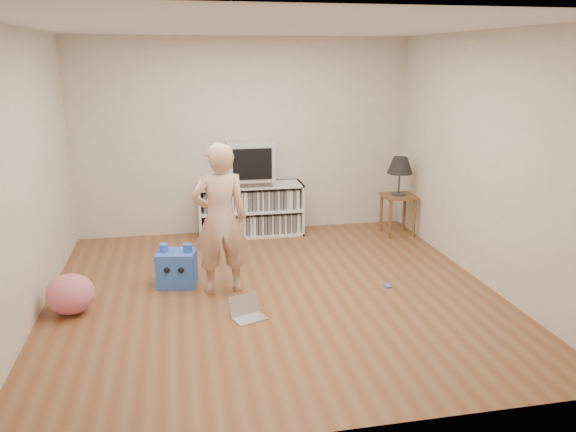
# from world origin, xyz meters

# --- Properties ---
(ground) EXTENTS (4.50, 4.50, 0.00)m
(ground) POSITION_xyz_m (0.00, 0.00, 0.00)
(ground) COLOR brown
(ground) RESTS_ON ground
(walls) EXTENTS (4.52, 4.52, 2.60)m
(walls) POSITION_xyz_m (0.00, 0.00, 1.30)
(walls) COLOR silver
(walls) RESTS_ON ground
(ceiling) EXTENTS (4.50, 4.50, 0.01)m
(ceiling) POSITION_xyz_m (0.00, 0.00, 2.60)
(ceiling) COLOR white
(ceiling) RESTS_ON walls
(media_unit) EXTENTS (1.40, 0.45, 0.70)m
(media_unit) POSITION_xyz_m (0.04, 2.04, 0.35)
(media_unit) COLOR white
(media_unit) RESTS_ON ground
(dvd_deck) EXTENTS (0.45, 0.35, 0.07)m
(dvd_deck) POSITION_xyz_m (0.04, 2.02, 0.73)
(dvd_deck) COLOR gray
(dvd_deck) RESTS_ON media_unit
(crt_tv) EXTENTS (0.60, 0.53, 0.50)m
(crt_tv) POSITION_xyz_m (0.04, 2.02, 1.02)
(crt_tv) COLOR #B5B5BB
(crt_tv) RESTS_ON dvd_deck
(side_table) EXTENTS (0.42, 0.42, 0.55)m
(side_table) POSITION_xyz_m (1.99, 1.65, 0.42)
(side_table) COLOR brown
(side_table) RESTS_ON ground
(table_lamp) EXTENTS (0.34, 0.34, 0.52)m
(table_lamp) POSITION_xyz_m (1.99, 1.65, 0.94)
(table_lamp) COLOR #333333
(table_lamp) RESTS_ON side_table
(person) EXTENTS (0.59, 0.41, 1.55)m
(person) POSITION_xyz_m (-0.51, 0.16, 0.77)
(person) COLOR beige
(person) RESTS_ON ground
(laptop) EXTENTS (0.36, 0.32, 0.20)m
(laptop) POSITION_xyz_m (-0.34, -0.49, 0.06)
(laptop) COLOR silver
(laptop) RESTS_ON ground
(playing_cards) EXTENTS (0.07, 0.09, 0.02)m
(playing_cards) POSITION_xyz_m (1.20, -0.07, 0.01)
(playing_cards) COLOR #456CB8
(playing_cards) RESTS_ON ground
(plush_blue) EXTENTS (0.45, 0.39, 0.46)m
(plush_blue) POSITION_xyz_m (-0.96, 0.42, 0.19)
(plush_blue) COLOR blue
(plush_blue) RESTS_ON ground
(plush_pink) EXTENTS (0.53, 0.53, 0.38)m
(plush_pink) POSITION_xyz_m (-1.95, -0.07, 0.19)
(plush_pink) COLOR #D86581
(plush_pink) RESTS_ON ground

